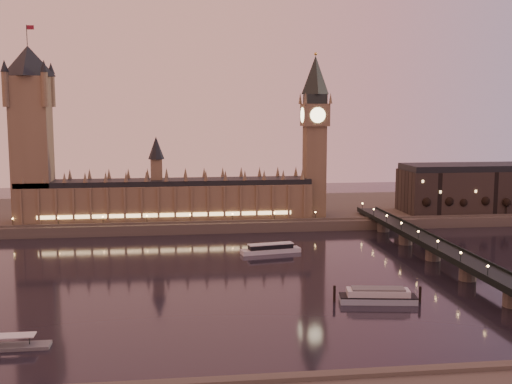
% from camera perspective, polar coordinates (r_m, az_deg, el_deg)
% --- Properties ---
extents(ground, '(700.00, 700.00, 0.00)m').
position_cam_1_polar(ground, '(291.79, -0.08, -7.50)').
color(ground, black).
rests_on(ground, ground).
extents(far_embankment, '(560.00, 130.00, 6.00)m').
position_cam_1_polar(far_embankment, '(455.25, 0.99, -1.67)').
color(far_embankment, '#423D35').
rests_on(far_embankment, ground).
extents(palace_of_westminster, '(180.00, 26.62, 52.00)m').
position_cam_1_polar(palace_of_westminster, '(404.12, -7.95, -0.23)').
color(palace_of_westminster, brown).
rests_on(palace_of_westminster, ground).
extents(victoria_tower, '(31.68, 31.68, 118.00)m').
position_cam_1_polar(victoria_tower, '(409.29, -19.38, 5.71)').
color(victoria_tower, brown).
rests_on(victoria_tower, ground).
extents(big_ben, '(17.68, 17.68, 104.00)m').
position_cam_1_polar(big_ben, '(410.74, 5.25, 5.85)').
color(big_ben, brown).
rests_on(big_ben, ground).
extents(westminster_bridge, '(13.20, 260.00, 15.30)m').
position_cam_1_polar(westminster_bridge, '(315.26, 16.76, -5.65)').
color(westminster_bridge, black).
rests_on(westminster_bridge, ground).
extents(city_block, '(155.00, 45.00, 34.00)m').
position_cam_1_polar(city_block, '(474.12, 21.77, 0.51)').
color(city_block, black).
rests_on(city_block, ground).
extents(bare_tree_0, '(5.51, 5.51, 11.20)m').
position_cam_1_polar(bare_tree_0, '(425.62, 15.08, -1.03)').
color(bare_tree_0, black).
rests_on(bare_tree_0, ground).
extents(bare_tree_1, '(5.51, 5.51, 11.20)m').
position_cam_1_polar(bare_tree_1, '(430.66, 16.65, -0.99)').
color(bare_tree_1, black).
rests_on(bare_tree_1, ground).
extents(bare_tree_2, '(5.51, 5.51, 11.20)m').
position_cam_1_polar(bare_tree_2, '(436.02, 18.18, -0.95)').
color(bare_tree_2, black).
rests_on(bare_tree_2, ground).
extents(bare_tree_3, '(5.51, 5.51, 11.20)m').
position_cam_1_polar(bare_tree_3, '(441.69, 19.67, -0.91)').
color(bare_tree_3, black).
rests_on(bare_tree_3, ground).
extents(bare_tree_4, '(5.51, 5.51, 11.20)m').
position_cam_1_polar(bare_tree_4, '(447.64, 21.13, -0.87)').
color(bare_tree_4, black).
rests_on(bare_tree_4, ground).
extents(cruise_boat_a, '(32.28, 12.21, 5.05)m').
position_cam_1_polar(cruise_boat_a, '(336.82, 1.31, -5.07)').
color(cruise_boat_a, silver).
rests_on(cruise_boat_a, ground).
extents(moored_barge, '(33.95, 13.09, 6.30)m').
position_cam_1_polar(moored_barge, '(257.57, 10.78, -9.06)').
color(moored_barge, '#8A9EB0').
rests_on(moored_barge, ground).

